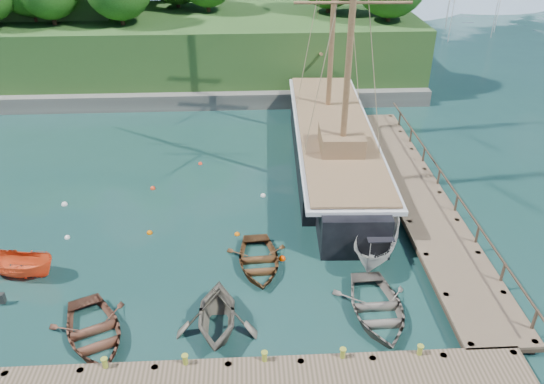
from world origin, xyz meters
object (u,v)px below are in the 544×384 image
Objects in this scene: rowboat_3 at (376,315)px; schooner at (333,148)px; cabin_boat_white at (376,257)px; rowboat_0 at (95,339)px; rowboat_2 at (258,266)px; rowboat_1 at (218,330)px; motorboat_orange at (22,275)px.

schooner reaches higher than rowboat_3.
schooner reaches higher than cabin_boat_white.
cabin_boat_white reaches higher than rowboat_0.
cabin_boat_white is (0.91, 4.15, 0.00)m from rowboat_3.
rowboat_2 is 0.15× the size of schooner.
schooner is at bearing 65.21° from rowboat_1.
rowboat_2 is (1.86, 4.18, 0.00)m from rowboat_1.
rowboat_1 is at bearing -22.11° from rowboat_0.
schooner is (12.23, 15.25, 1.12)m from rowboat_0.
cabin_boat_white is at bearing -4.12° from rowboat_0.
cabin_boat_white reaches higher than motorboat_orange.
rowboat_1 is 1.10× the size of motorboat_orange.
rowboat_3 reaches higher than rowboat_0.
rowboat_2 is at bearing 7.66° from rowboat_0.
rowboat_3 is 0.93× the size of cabin_boat_white.
rowboat_0 is 5.09m from rowboat_1.
cabin_boat_white is at bearing 0.96° from rowboat_2.
rowboat_0 is 1.23× the size of motorboat_orange.
rowboat_2 is at bearing 142.03° from rowboat_3.
schooner is (5.29, 10.82, 1.12)m from rowboat_2.
schooner is at bearing -44.67° from motorboat_orange.
cabin_boat_white is at bearing 31.39° from rowboat_1.
rowboat_2 is 5.97m from cabin_boat_white.
motorboat_orange is at bearing 111.17° from rowboat_0.
cabin_boat_white is (5.95, 0.46, 0.00)m from rowboat_2.
motorboat_orange is (-11.42, -0.10, 0.00)m from rowboat_2.
motorboat_orange reaches higher than rowboat_0.
rowboat_1 is 0.15× the size of schooner.
rowboat_3 is at bearing -21.35° from rowboat_0.
rowboat_0 is 0.16× the size of schooner.
rowboat_0 is 0.89× the size of cabin_boat_white.
rowboat_3 is at bearing -39.65° from rowboat_2.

